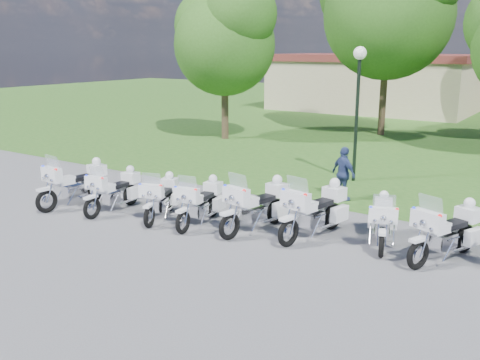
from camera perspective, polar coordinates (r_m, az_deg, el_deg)
The scene contains 15 objects.
ground at distance 14.41m, azimuth -2.90°, elevation -4.59°, with size 100.00×100.00×0.00m, color #5B5A60.
grass_lawn at distance 39.08m, azimuth 21.61°, elevation 6.25°, with size 100.00×48.00×0.01m, color #2A5C1D.
motorcycle_0 at distance 16.58m, azimuth -17.07°, elevation -0.28°, with size 0.93×2.42×1.62m.
motorcycle_1 at distance 15.71m, azimuth -13.20°, elevation -1.04°, with size 0.78×2.19×1.47m.
motorcycle_2 at distance 14.83m, azimuth -8.38°, elevation -1.79°, with size 1.16×2.02×1.42m.
motorcycle_3 at distance 14.21m, azimuth -4.20°, elevation -2.29°, with size 0.89×2.17×1.46m.
motorcycle_4 at distance 13.65m, azimuth 1.90°, elevation -2.64°, with size 1.08×2.40×1.63m.
motorcycle_5 at distance 13.33m, azimuth 8.06°, elevation -3.13°, with size 1.11×2.45×1.66m.
motorcycle_6 at distance 13.16m, azimuth 14.98°, elevation -4.19°, with size 1.11×2.02×1.40m.
motorcycle_7 at distance 12.64m, azimuth 21.27°, elevation -5.07°, with size 1.31×2.25×1.59m.
lamp_post at distance 18.78m, azimuth 12.52°, elevation 10.18°, with size 0.44×0.44×4.62m.
tree_0 at distance 27.40m, azimuth -1.70°, elevation 15.21°, with size 5.88×5.02×7.84m.
tree_1 at distance 29.76m, azimuth 15.53°, elevation 17.82°, with size 7.75×6.61×10.33m.
building_west at distance 41.52m, azimuth 13.98°, elevation 10.08°, with size 14.56×8.32×4.10m.
bystander_c at distance 16.57m, azimuth 11.00°, elevation 0.63°, with size 0.98×0.41×1.67m, color navy.
Camera 1 is at (8.20, -10.93, 4.58)m, focal length 40.00 mm.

